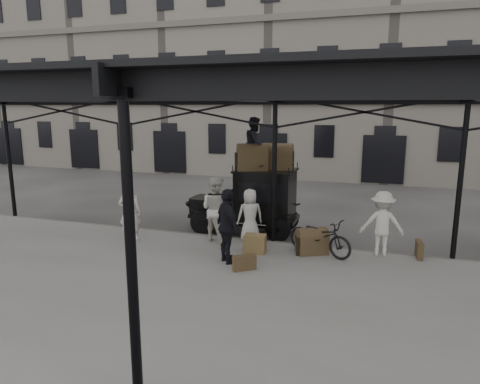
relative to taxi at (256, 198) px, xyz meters
The scene contains 18 objects.
ground 3.47m from the taxi, 74.52° to the right, with size 120.00×120.00×0.00m, color #383533.
platform 5.33m from the taxi, 80.40° to the right, with size 28.00×8.00×0.15m, color slate.
canopy 5.99m from the taxi, 79.86° to the right, with size 22.50×9.00×4.74m.
building_frontage 15.98m from the taxi, 86.66° to the left, with size 64.00×8.00×14.00m, color slate.
taxi is the anchor object (origin of this frame).
porter_left 4.11m from the taxi, 143.30° to the right, with size 0.66×0.43×1.81m, color beige.
porter_midleft 1.83m from the taxi, 116.23° to the right, with size 0.97×0.75×1.99m, color beige.
porter_centre 1.37m from the taxi, 82.23° to the right, with size 0.79×0.52×1.62m, color beige.
porter_official 3.31m from the taxi, 87.21° to the right, with size 1.16×0.48×1.98m, color black.
porter_right 4.24m from the taxi, 19.59° to the right, with size 1.16×0.67×1.80m, color beige.
bicycle 3.09m from the taxi, 38.71° to the right, with size 0.68×1.96×1.03m, color black.
porter_roof 1.83m from the taxi, 107.50° to the right, with size 0.82×0.64×1.70m, color black.
steamer_trunk_roof_near 1.36m from the taxi, 108.07° to the right, with size 0.98×0.60×0.72m, color #4E3F24, non-canonical shape.
steamer_trunk_roof_far 1.50m from the taxi, 16.81° to the left, with size 0.97×0.59×0.71m, color #4E3F24, non-canonical shape.
steamer_trunk_platform 2.97m from the taxi, 41.20° to the right, with size 0.84×0.51×0.61m, color #4E3F24, non-canonical shape.
wicker_hamper 2.52m from the taxi, 74.94° to the right, with size 0.60×0.45×0.50m, color olive.
suitcase_upright 5.24m from the taxi, 14.94° to the right, with size 0.15×0.60×0.45m, color #4E3F24.
suitcase_flat 3.86m from the taxi, 78.65° to the right, with size 0.60×0.15×0.40m, color #4E3F24.
Camera 1 is at (2.89, -10.27, 4.19)m, focal length 32.00 mm.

